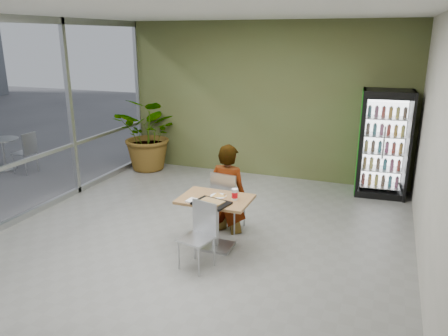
{
  "coord_description": "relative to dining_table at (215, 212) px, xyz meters",
  "views": [
    {
      "loc": [
        2.44,
        -5.24,
        2.89
      ],
      "look_at": [
        0.23,
        0.59,
        1.0
      ],
      "focal_mm": 35.0,
      "sensor_mm": 36.0,
      "label": 1
    }
  ],
  "objects": [
    {
      "name": "beverage_fridge",
      "position": [
        2.09,
        3.15,
        0.45
      ],
      "size": [
        0.94,
        0.75,
        1.97
      ],
      "rotation": [
        0.0,
        0.0,
        0.07
      ],
      "color": "black",
      "rests_on": "ground"
    },
    {
      "name": "chair_far",
      "position": [
        -0.05,
        0.57,
        0.02
      ],
      "size": [
        0.46,
        0.47,
        0.95
      ],
      "rotation": [
        0.0,
        0.0,
        3.03
      ],
      "color": "#A7A9AC",
      "rests_on": "ground"
    },
    {
      "name": "potted_plant",
      "position": [
        -2.77,
        3.02,
        0.28
      ],
      "size": [
        1.57,
        1.39,
        1.63
      ],
      "primitive_type": "imported",
      "rotation": [
        0.0,
        0.0,
        -0.09
      ],
      "color": "#2A5A24",
      "rests_on": "ground"
    },
    {
      "name": "soda_cup",
      "position": [
        0.27,
        0.03,
        0.29
      ],
      "size": [
        0.09,
        0.09,
        0.16
      ],
      "color": "white",
      "rests_on": "dining_table"
    },
    {
      "name": "ground",
      "position": [
        -0.33,
        0.01,
        -0.54
      ],
      "size": [
        7.0,
        7.0,
        0.0
      ],
      "primitive_type": "plane",
      "color": "gray",
      "rests_on": "ground"
    },
    {
      "name": "cafeteria_tray",
      "position": [
        0.04,
        -0.23,
        0.23
      ],
      "size": [
        0.53,
        0.43,
        0.03
      ],
      "primitive_type": "cube",
      "rotation": [
        0.0,
        0.0,
        -0.22
      ],
      "color": "black",
      "rests_on": "dining_table"
    },
    {
      "name": "chair_near",
      "position": [
        0.01,
        -0.53,
        -0.03
      ],
      "size": [
        0.46,
        0.47,
        0.86
      ],
      "rotation": [
        0.0,
        0.0,
        -0.25
      ],
      "color": "#A7A9AC",
      "rests_on": "ground"
    },
    {
      "name": "napkin_stack",
      "position": [
        -0.23,
        -0.23,
        0.22
      ],
      "size": [
        0.18,
        0.18,
        0.02
      ],
      "primitive_type": "cube",
      "rotation": [
        0.0,
        0.0,
        -0.11
      ],
      "color": "white",
      "rests_on": "dining_table"
    },
    {
      "name": "storefront_frame",
      "position": [
        -3.33,
        0.01,
        1.06
      ],
      "size": [
        0.1,
        7.0,
        3.2
      ],
      "primitive_type": null,
      "color": "#A7A9AC",
      "rests_on": "ground"
    },
    {
      "name": "dining_table",
      "position": [
        0.0,
        0.0,
        0.0
      ],
      "size": [
        0.98,
        0.69,
        0.75
      ],
      "rotation": [
        0.0,
        0.0,
        -0.0
      ],
      "color": "#A06F44",
      "rests_on": "ground"
    },
    {
      "name": "pizza_plate",
      "position": [
        0.02,
        0.07,
        0.23
      ],
      "size": [
        0.32,
        0.27,
        0.03
      ],
      "color": "white",
      "rests_on": "dining_table"
    },
    {
      "name": "room_envelope",
      "position": [
        -0.33,
        0.01,
        1.06
      ],
      "size": [
        6.0,
        7.0,
        3.2
      ],
      "primitive_type": null,
      "color": "beige",
      "rests_on": "ground"
    },
    {
      "name": "seated_woman",
      "position": [
        -0.04,
        0.62,
        -0.0
      ],
      "size": [
        0.66,
        0.47,
        1.67
      ],
      "primitive_type": "imported",
      "rotation": [
        0.0,
        0.0,
        3.03
      ],
      "color": "black",
      "rests_on": "ground"
    }
  ]
}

